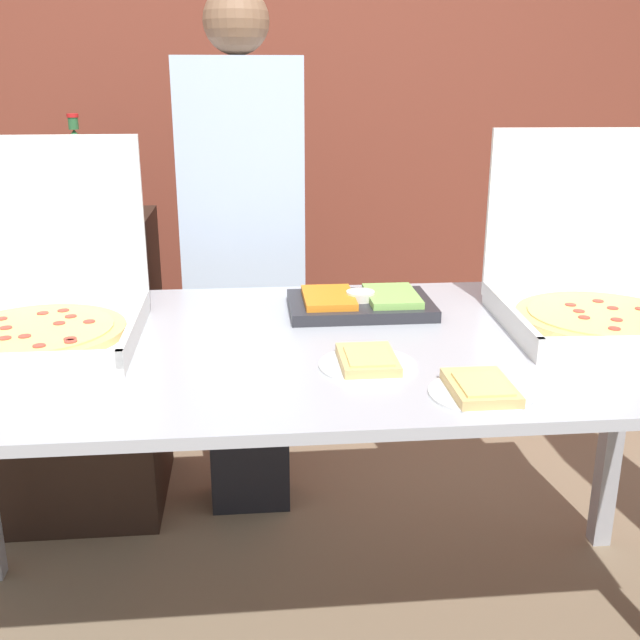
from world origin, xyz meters
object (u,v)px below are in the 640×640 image
Objects in this scene: person_guest_cap at (244,257)px; soda_bottle at (78,172)px; pizza_box_near_right at (594,290)px; paper_plate_front_right at (480,389)px; pizza_box_far_left at (41,304)px; soda_can_silver at (54,194)px; paper_plate_front_left at (368,361)px; veggie_tray at (360,303)px.

soda_bottle is at bearing -15.76° from person_guest_cap.
pizza_box_near_right is 0.60m from paper_plate_front_right.
pizza_box_far_left reaches higher than soda_can_silver.
pizza_box_far_left is 0.90m from soda_bottle.
paper_plate_front_left is 0.41m from veggie_tray.
pizza_box_near_right is 2.42× the size of paper_plate_front_left.
soda_bottle is at bearing 94.51° from pizza_box_far_left.
pizza_box_near_right is 1.70m from soda_bottle.
pizza_box_near_right is 1.15m from person_guest_cap.
veggie_tray is 0.67m from person_guest_cap.
pizza_box_far_left is 0.87m from person_guest_cap.
veggie_tray is 3.04× the size of soda_can_silver.
person_guest_cap is at bearing -15.76° from soda_bottle.
veggie_tray is 1.17m from soda_bottle.
soda_can_silver is at bearing -19.25° from person_guest_cap.
soda_bottle reaches higher than paper_plate_front_right.
person_guest_cap is at bearing 143.24° from pizza_box_near_right.
soda_can_silver is (-1.54, 0.96, 0.12)m from pizza_box_near_right.
soda_can_silver is at bearing 150.93° from pizza_box_near_right.
veggie_tray is at bearing 9.13° from pizza_box_far_left.
pizza_box_near_right reaches higher than paper_plate_front_left.
soda_bottle is (-1.44, 0.89, 0.21)m from pizza_box_near_right.
paper_plate_front_right is at bearing 111.77° from person_guest_cap.
soda_bottle is 0.16m from soda_can_silver.
soda_can_silver is (-0.11, 0.07, -0.09)m from soda_bottle.
soda_bottle is at bearing 151.15° from pizza_box_near_right.
soda_bottle is at bearing 139.18° from veggie_tray.
soda_can_silver is 0.07× the size of person_guest_cap.
person_guest_cap is (-0.46, 1.16, 0.00)m from paper_plate_front_right.
paper_plate_front_right is 1.25m from person_guest_cap.
soda_can_silver is at bearing 139.80° from veggie_tray.
paper_plate_front_left is (0.74, -0.27, -0.07)m from pizza_box_far_left.
soda_can_silver is 0.72m from person_guest_cap.
person_guest_cap is (-0.31, 0.59, -0.00)m from veggie_tray.
pizza_box_far_left is 2.38× the size of paper_plate_front_right.
soda_bottle reaches higher than pizza_box_near_right.
paper_plate_front_right is 0.26m from paper_plate_front_left.
pizza_box_far_left is 0.98m from soda_can_silver.
veggie_tray is at bearing 168.76° from pizza_box_near_right.
pizza_box_far_left is 3.88× the size of soda_can_silver.
pizza_box_far_left is 0.80m from paper_plate_front_left.
paper_plate_front_right is 1.69m from soda_bottle.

